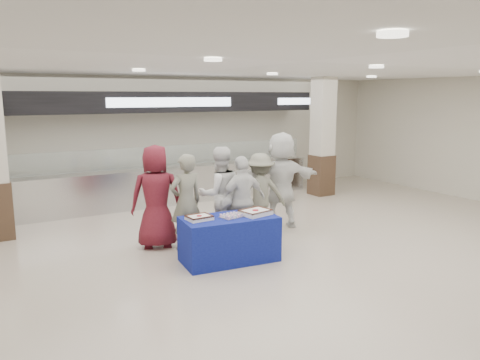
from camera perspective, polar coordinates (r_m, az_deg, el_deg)
ground at (r=7.63m, az=7.18°, el=-10.61°), size 14.00×14.00×0.00m
serving_line at (r=11.96m, az=-8.68°, el=2.69°), size 8.70×0.85×2.80m
column_right at (r=12.97m, az=10.01°, el=4.89°), size 0.55×0.55×3.20m
display_table at (r=7.77m, az=-1.32°, el=-7.20°), size 1.63×0.95×0.75m
sheet_cake_left at (r=7.52m, az=-4.99°, el=-4.54°), size 0.40×0.32×0.08m
sheet_cake_right at (r=7.80m, az=1.90°, el=-3.90°), size 0.53×0.45×0.10m
cupcake_tray at (r=7.64m, az=-1.04°, el=-4.36°), size 0.38×0.31×0.06m
civilian_maroon at (r=8.47m, az=-10.17°, el=-2.00°), size 1.05×0.85×1.87m
soldier_a at (r=8.31m, az=-6.59°, el=-2.68°), size 0.65×0.46×1.71m
chef_tall at (r=8.74m, az=-2.51°, el=-1.74°), size 0.93×0.76×1.78m
chef_short at (r=8.56m, az=0.32°, el=-2.49°), size 0.98×0.44×1.64m
soldier_b at (r=9.35m, az=2.46°, el=-1.56°), size 1.18×0.97×1.59m
civilian_white at (r=9.64m, az=4.98°, el=-0.02°), size 1.92×0.91×1.99m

